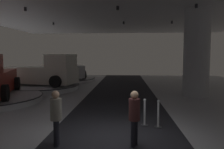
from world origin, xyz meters
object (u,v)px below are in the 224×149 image
(column_right, at_px, (197,53))
(pickup_truck_deep_left, at_px, (67,69))
(display_platform_deep_left, at_px, (68,79))
(pickup_truck_far_left, at_px, (45,72))
(visitor_walking_far, at_px, (56,115))
(display_platform_far_left, at_px, (41,87))
(visitor_walking_near, at_px, (134,115))

(column_right, height_order, pickup_truck_deep_left, column_right)
(display_platform_deep_left, bearing_deg, pickup_truck_far_left, -90.43)
(visitor_walking_far, bearing_deg, display_platform_deep_left, 104.07)
(pickup_truck_far_left, bearing_deg, display_platform_far_left, 168.88)
(visitor_walking_near, bearing_deg, pickup_truck_far_left, 122.60)
(pickup_truck_far_left, bearing_deg, display_platform_deep_left, 89.57)
(pickup_truck_deep_left, distance_m, pickup_truck_far_left, 6.55)
(display_platform_deep_left, xyz_separation_m, pickup_truck_far_left, (-0.05, -6.27, 1.16))
(pickup_truck_deep_left, relative_size, pickup_truck_far_left, 1.01)
(column_right, relative_size, display_platform_far_left, 0.97)
(pickup_truck_deep_left, bearing_deg, column_right, -38.65)
(visitor_walking_far, bearing_deg, visitor_walking_near, 2.93)
(display_platform_deep_left, relative_size, pickup_truck_deep_left, 1.00)
(column_right, distance_m, visitor_walking_near, 9.18)
(pickup_truck_far_left, xyz_separation_m, visitor_walking_far, (4.13, -10.04, -0.40))
(display_platform_deep_left, relative_size, display_platform_far_left, 1.00)
(display_platform_far_left, bearing_deg, visitor_walking_near, -56.30)
(display_platform_deep_left, distance_m, visitor_walking_near, 17.39)
(pickup_truck_deep_left, bearing_deg, display_platform_far_left, -91.83)
(visitor_walking_near, distance_m, visitor_walking_far, 2.22)
(column_right, distance_m, visitor_walking_far, 10.47)
(display_platform_far_left, distance_m, pickup_truck_far_left, 1.15)
(column_right, xyz_separation_m, pickup_truck_deep_left, (-10.65, 8.51, -1.55))
(display_platform_deep_left, bearing_deg, column_right, -38.12)
(display_platform_far_left, height_order, visitor_walking_near, visitor_walking_near)
(visitor_walking_far, bearing_deg, pickup_truck_far_left, 112.38)
(column_right, height_order, display_platform_deep_left, column_right)
(pickup_truck_deep_left, bearing_deg, display_platform_deep_left, -61.25)
(pickup_truck_deep_left, xyz_separation_m, pickup_truck_far_left, (0.11, -6.55, 0.11))
(visitor_walking_near, height_order, visitor_walking_far, same)
(display_platform_far_left, relative_size, visitor_walking_far, 3.57)
(column_right, relative_size, display_platform_deep_left, 0.97)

